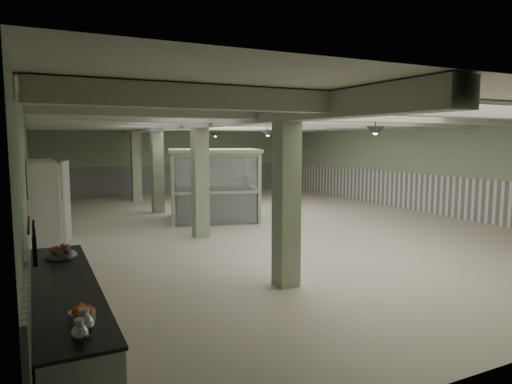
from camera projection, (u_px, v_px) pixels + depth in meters
name	position (u px, v px, depth m)	size (l,w,h in m)	color
floor	(261.00, 224.00, 15.40)	(20.00, 20.00, 0.00)	beige
ceiling	(261.00, 117.00, 14.99)	(14.00, 20.00, 0.02)	white
wall_back	(176.00, 160.00, 24.10)	(14.00, 0.02, 3.60)	#8FA483
wall_left	(27.00, 179.00, 12.12)	(0.02, 20.00, 3.60)	#8FA483
wall_right	(417.00, 166.00, 18.26)	(0.02, 20.00, 3.60)	#8FA483
wainscot_left	(30.00, 218.00, 12.25)	(0.05, 19.90, 1.50)	white
wainscot_right	(415.00, 192.00, 18.37)	(0.05, 19.90, 1.50)	white
wainscot_back	(176.00, 179.00, 24.20)	(13.90, 0.05, 1.50)	white
girder	(188.00, 122.00, 13.91)	(0.45, 19.90, 0.40)	beige
beam_a	(447.00, 108.00, 8.32)	(13.90, 0.35, 0.32)	beige
beam_b	(359.00, 115.00, 10.55)	(13.90, 0.35, 0.32)	beige
beam_c	(302.00, 119.00, 12.78)	(13.90, 0.35, 0.32)	beige
beam_d	(261.00, 122.00, 15.01)	(13.90, 0.35, 0.32)	beige
beam_e	(232.00, 124.00, 17.23)	(13.90, 0.35, 0.32)	beige
beam_f	(209.00, 126.00, 19.46)	(13.90, 0.35, 0.32)	beige
beam_g	(190.00, 128.00, 21.69)	(13.90, 0.35, 0.32)	beige
column_a	(286.00, 194.00, 8.75)	(0.42, 0.42, 3.60)	#97A988
column_b	(200.00, 176.00, 13.20)	(0.42, 0.42, 3.60)	#97A988
column_c	(157.00, 167.00, 17.66)	(0.42, 0.42, 3.60)	#97A988
column_d	(136.00, 162.00, 21.22)	(0.42, 0.42, 3.60)	#97A988
hook_rail	(29.00, 225.00, 5.37)	(0.02, 0.02, 1.20)	black
pendant_front	(375.00, 131.00, 10.81)	(0.44, 0.44, 0.22)	#293629
pendant_mid	(268.00, 134.00, 15.71)	(0.44, 0.44, 0.22)	#293629
pendant_back	(215.00, 135.00, 20.17)	(0.44, 0.44, 0.22)	#293629
prep_counter	(66.00, 315.00, 6.24)	(0.82, 4.67, 0.91)	#AFAFB4
pitcher_near	(85.00, 322.00, 4.53)	(0.19, 0.22, 0.28)	#AFAFB4
pitcher_far	(80.00, 332.00, 4.34)	(0.17, 0.19, 0.25)	#AFAFB4
veg_colander	(61.00, 252.00, 7.47)	(0.51, 0.51, 0.23)	#38383C
orange_bowl	(82.00, 317.00, 4.91)	(0.28, 0.28, 0.10)	#B2B2B7
skillet_near	(35.00, 252.00, 4.97)	(0.33, 0.33, 0.04)	black
skillet_far	(34.00, 239.00, 5.58)	(0.26, 0.26, 0.03)	black
walkin_cooler	(44.00, 203.00, 11.78)	(0.94, 2.63, 2.42)	silver
guard_booth	(213.00, 172.00, 16.21)	(3.71, 3.37, 2.51)	#98B38F
filing_cabinet	(250.00, 194.00, 17.61)	(0.48, 0.68, 1.48)	#565A4B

